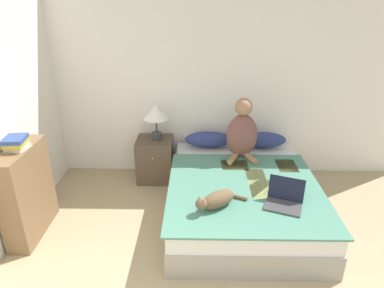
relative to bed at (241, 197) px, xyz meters
The scene contains 11 objects.
wall_back 1.54m from the bed, 103.03° to the left, with size 5.25×0.05×2.55m.
bed is the anchor object (origin of this frame).
pillow_near 1.00m from the bed, 112.07° to the left, with size 0.63×0.27×0.20m.
pillow_far 1.00m from the bed, 67.98° to the left, with size 0.63×0.27×0.20m.
person_sitting 0.80m from the bed, 85.87° to the left, with size 0.39×0.38×0.75m.
cat_tabby 0.72m from the bed, 119.50° to the right, with size 0.52×0.38×0.17m.
laptop_open 0.67m from the bed, 56.51° to the right, with size 0.42×0.39×0.25m.
nightstand 1.34m from the bed, 142.99° to the left, with size 0.47×0.46×0.58m.
table_lamp 1.50m from the bed, 141.37° to the left, with size 0.32×0.32×0.46m.
bookshelf 2.28m from the bed, behind, with size 0.23×0.75×0.97m.
book_stack_top 2.40m from the bed, behind, with size 0.21×0.25×0.12m.
Camera 1 is at (-0.25, -0.98, 2.33)m, focal length 32.00 mm.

